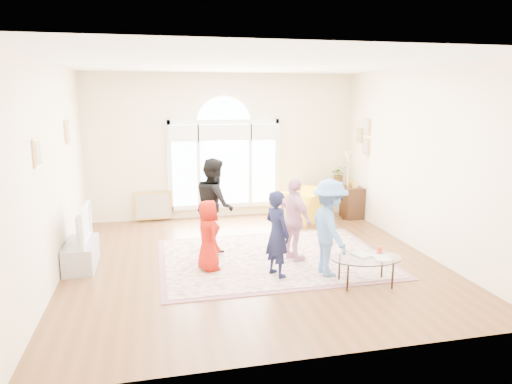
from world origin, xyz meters
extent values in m
plane|color=brown|center=(0.00, 0.00, 0.00)|extent=(6.00, 6.00, 0.00)
plane|color=beige|center=(0.00, 3.00, 1.60)|extent=(6.00, 0.00, 6.00)
plane|color=beige|center=(0.00, -3.00, 1.60)|extent=(6.00, 0.00, 6.00)
plane|color=beige|center=(-3.00, 0.00, 1.60)|extent=(0.00, 6.00, 6.00)
plane|color=beige|center=(3.00, 0.00, 1.60)|extent=(0.00, 6.00, 6.00)
plane|color=white|center=(0.00, 0.00, 3.20)|extent=(6.00, 6.00, 0.00)
cube|color=white|center=(0.00, 2.96, 0.25)|extent=(2.50, 0.08, 0.10)
cube|color=white|center=(0.00, 2.96, 2.15)|extent=(2.50, 0.08, 0.10)
cube|color=white|center=(-1.22, 2.96, 1.20)|extent=(0.10, 0.08, 2.00)
cube|color=white|center=(1.22, 2.96, 1.20)|extent=(0.10, 0.08, 2.00)
cube|color=#C6E2FF|center=(-0.90, 2.96, 1.20)|extent=(0.55, 0.02, 1.80)
cube|color=#C6E2FF|center=(0.90, 2.96, 1.20)|extent=(0.55, 0.02, 1.80)
cube|color=#C6E2FF|center=(0.00, 2.96, 1.20)|extent=(1.10, 0.02, 1.80)
cylinder|color=#C6E2FF|center=(0.00, 2.96, 2.10)|extent=(1.20, 0.02, 1.20)
cube|color=white|center=(-0.59, 2.95, 1.20)|extent=(0.07, 0.04, 1.80)
cube|color=white|center=(0.59, 2.95, 1.20)|extent=(0.07, 0.04, 1.80)
cube|color=white|center=(-0.90, 2.88, 1.92)|extent=(0.65, 0.12, 0.35)
cube|color=white|center=(0.00, 2.88, 1.92)|extent=(1.20, 0.12, 0.35)
cube|color=white|center=(0.90, 2.88, 1.92)|extent=(0.65, 0.12, 0.35)
cube|color=tan|center=(-2.98, 1.30, 2.10)|extent=(0.03, 0.34, 0.40)
cube|color=#ADA38E|center=(-2.96, 1.30, 2.10)|extent=(0.01, 0.28, 0.34)
cube|color=tan|center=(-2.98, -0.90, 2.00)|extent=(0.03, 0.30, 0.36)
cube|color=#ADA38E|center=(-2.96, -0.90, 2.00)|extent=(0.01, 0.24, 0.30)
cube|color=tan|center=(2.98, 2.05, 2.05)|extent=(0.03, 0.28, 0.34)
cube|color=#ADA38E|center=(2.96, 2.05, 2.05)|extent=(0.01, 0.22, 0.28)
cube|color=tan|center=(2.98, 2.05, 1.62)|extent=(0.03, 0.28, 0.34)
cube|color=#ADA38E|center=(2.96, 2.05, 1.62)|extent=(0.01, 0.22, 0.28)
cube|color=tan|center=(2.98, 2.40, 1.84)|extent=(0.03, 0.26, 0.32)
cube|color=#ADA38E|center=(2.96, 2.40, 1.84)|extent=(0.01, 0.20, 0.26)
cube|color=beige|center=(0.36, 0.01, 0.01)|extent=(3.60, 2.60, 0.02)
cube|color=#855460|center=(0.36, 0.01, 0.01)|extent=(3.80, 2.80, 0.01)
cube|color=#9C9EA4|center=(-2.75, 0.30, 0.21)|extent=(0.45, 1.00, 0.42)
imported|color=black|center=(-2.75, 0.30, 0.71)|extent=(0.13, 1.00, 0.58)
cube|color=#58CFBF|center=(-2.66, 0.30, 0.71)|extent=(0.02, 0.82, 0.47)
ellipsoid|color=silver|center=(1.39, -1.34, 0.41)|extent=(1.10, 0.76, 0.02)
cylinder|color=black|center=(1.74, -1.18, 0.20)|extent=(0.03, 0.03, 0.40)
cylinder|color=black|center=(1.08, -1.13, 0.20)|extent=(0.03, 0.03, 0.40)
cylinder|color=black|center=(1.71, -1.56, 0.20)|extent=(0.03, 0.03, 0.40)
cylinder|color=black|center=(1.05, -1.50, 0.20)|extent=(0.03, 0.03, 0.40)
imported|color=#B2A58C|center=(1.26, -1.28, 0.43)|extent=(0.28, 0.34, 0.03)
imported|color=#B2A58C|center=(1.48, -1.43, 0.43)|extent=(0.28, 0.34, 0.02)
cylinder|color=red|center=(1.64, -1.27, 0.48)|extent=(0.07, 0.07, 0.12)
imported|color=yellow|center=(1.66, 2.20, 0.35)|extent=(1.43, 1.41, 0.70)
cube|color=black|center=(2.78, 2.21, 0.35)|extent=(0.40, 0.50, 0.70)
cylinder|color=black|center=(2.62, 2.12, 0.01)|extent=(0.20, 0.20, 0.02)
cylinder|color=#B28B44|center=(2.62, 2.12, 0.68)|extent=(0.02, 0.02, 1.35)
cone|color=#CCB284|center=(2.62, 2.12, 1.40)|extent=(0.30, 0.30, 0.22)
cylinder|color=white|center=(2.70, 2.82, 0.35)|extent=(0.20, 0.20, 0.70)
imported|color=#33722D|center=(2.70, 2.82, 0.90)|extent=(0.44, 0.41, 0.39)
cube|color=tan|center=(-1.61, 2.90, 0.00)|extent=(0.80, 0.14, 0.62)
imported|color=#A7150A|center=(-0.77, -0.29, 0.58)|extent=(0.48, 0.62, 1.12)
imported|color=#14183A|center=(0.21, -0.76, 0.68)|extent=(0.49, 0.57, 1.32)
imported|color=black|center=(-0.54, 0.68, 0.84)|extent=(0.67, 0.83, 1.64)
imported|color=#E59CBA|center=(0.67, -0.17, 0.71)|extent=(0.59, 0.88, 1.38)
imported|color=#537DC0|center=(1.00, -0.88, 0.76)|extent=(0.58, 0.97, 1.48)
camera|label=1|loc=(-1.53, -7.10, 2.70)|focal=32.00mm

